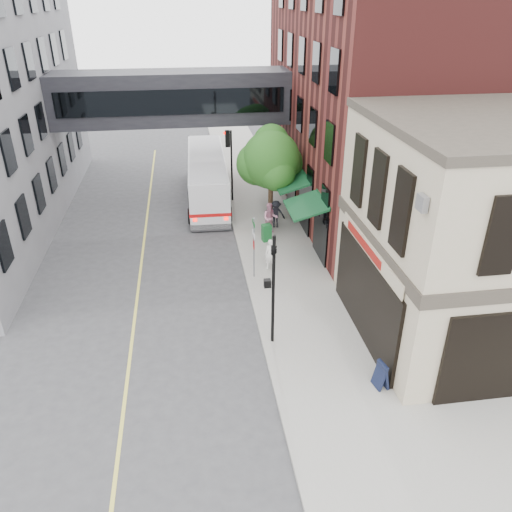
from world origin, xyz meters
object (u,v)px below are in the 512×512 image
object	(u,v)px
sandwich_board	(381,375)
pedestrian_c	(276,214)
pedestrian_a	(271,254)
bus	(207,176)
pedestrian_b	(270,218)
newspaper_box	(267,233)

from	to	relation	value
sandwich_board	pedestrian_c	bearing A→B (deg)	84.17
pedestrian_a	pedestrian_c	xyz separation A→B (m)	(1.11, 4.75, 0.04)
pedestrian_a	sandwich_board	world-z (taller)	pedestrian_a
pedestrian_c	bus	bearing A→B (deg)	131.59
bus	pedestrian_a	world-z (taller)	bus
sandwich_board	pedestrian_a	bearing A→B (deg)	93.94
sandwich_board	bus	bearing A→B (deg)	93.27
pedestrian_b	newspaper_box	size ratio (longest dim) A/B	1.85
pedestrian_c	newspaper_box	bearing A→B (deg)	-107.45
pedestrian_a	newspaper_box	world-z (taller)	pedestrian_a
pedestrian_b	sandwich_board	bearing A→B (deg)	-77.20
pedestrian_a	sandwich_board	size ratio (longest dim) A/B	1.55
bus	newspaper_box	distance (m)	7.62
pedestrian_c	sandwich_board	xyz separation A→B (m)	(1.19, -13.42, -0.31)
pedestrian_b	pedestrian_a	bearing A→B (deg)	-93.84
pedestrian_b	pedestrian_c	bearing A→B (deg)	62.87
pedestrian_a	pedestrian_b	world-z (taller)	pedestrian_b
pedestrian_a	pedestrian_c	bearing A→B (deg)	84.34
bus	pedestrian_b	world-z (taller)	bus
bus	pedestrian_a	bearing A→B (deg)	-76.43
pedestrian_a	pedestrian_c	size ratio (longest dim) A/B	0.94
pedestrian_a	sandwich_board	bearing A→B (deg)	-67.68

